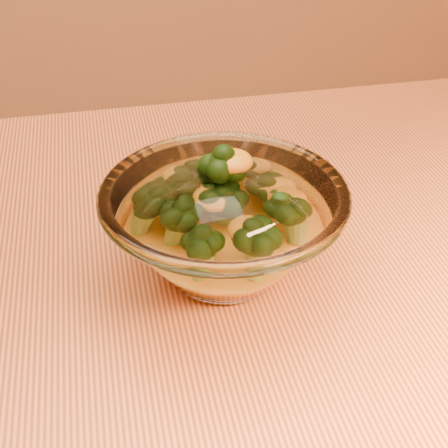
{
  "coord_description": "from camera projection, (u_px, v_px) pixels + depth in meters",
  "views": [
    {
      "loc": [
        -0.19,
        -0.43,
        1.13
      ],
      "look_at": [
        -0.1,
        0.01,
        0.81
      ],
      "focal_mm": 50.0,
      "sensor_mm": 36.0,
      "label": 1
    }
  ],
  "objects": [
    {
      "name": "table",
      "position": [
        318.0,
        339.0,
        0.66
      ],
      "size": [
        1.2,
        0.8,
        0.75
      ],
      "color": "#E27E43",
      "rests_on": "ground"
    },
    {
      "name": "glass_bowl",
      "position": [
        224.0,
        228.0,
        0.57
      ],
      "size": [
        0.22,
        0.22,
        0.1
      ],
      "color": "white",
      "rests_on": "table"
    },
    {
      "name": "cheese_sauce",
      "position": [
        224.0,
        246.0,
        0.58
      ],
      "size": [
        0.13,
        0.13,
        0.04
      ],
      "primitive_type": "ellipsoid",
      "color": "orange",
      "rests_on": "glass_bowl"
    },
    {
      "name": "broccoli_heap",
      "position": [
        220.0,
        206.0,
        0.57
      ],
      "size": [
        0.15,
        0.15,
        0.08
      ],
      "color": "black",
      "rests_on": "cheese_sauce"
    }
  ]
}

